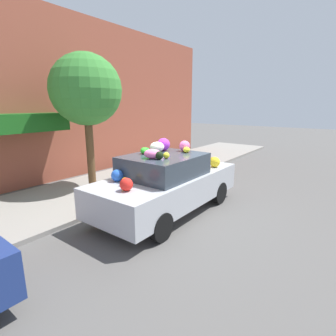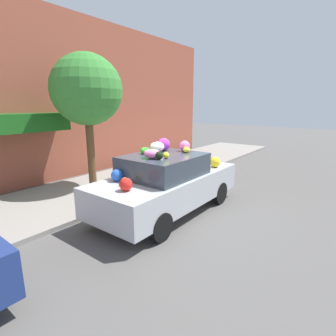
# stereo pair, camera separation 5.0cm
# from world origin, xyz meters

# --- Properties ---
(ground_plane) EXTENTS (60.00, 60.00, 0.00)m
(ground_plane) POSITION_xyz_m (0.00, 0.00, 0.00)
(ground_plane) COLOR #565451
(sidewalk_curb) EXTENTS (24.00, 3.20, 0.11)m
(sidewalk_curb) POSITION_xyz_m (0.00, 2.70, 0.05)
(sidewalk_curb) COLOR gray
(sidewalk_curb) RESTS_ON ground
(building_facade) EXTENTS (18.00, 1.20, 5.94)m
(building_facade) POSITION_xyz_m (-0.12, 4.91, 2.92)
(building_facade) COLOR #9E4C38
(building_facade) RESTS_ON ground
(street_tree) EXTENTS (2.14, 2.14, 4.12)m
(street_tree) POSITION_xyz_m (-0.05, 2.89, 3.13)
(street_tree) COLOR brown
(street_tree) RESTS_ON sidewalk_curb
(fire_hydrant) EXTENTS (0.20, 0.20, 0.70)m
(fire_hydrant) POSITION_xyz_m (1.73, 1.70, 0.45)
(fire_hydrant) COLOR #B2B2B7
(fire_hydrant) RESTS_ON sidewalk_curb
(art_car) EXTENTS (4.26, 1.82, 1.85)m
(art_car) POSITION_xyz_m (-0.03, -0.15, 0.80)
(art_car) COLOR #B7BABF
(art_car) RESTS_ON ground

